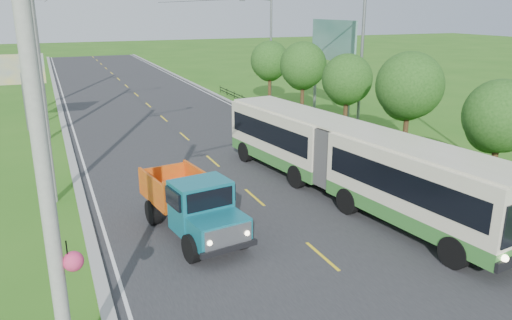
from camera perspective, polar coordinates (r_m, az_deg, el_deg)
ground at (r=17.54m, az=7.56°, el=-10.88°), size 240.00×240.00×0.00m
road at (r=35.19m, az=-9.03°, el=3.41°), size 14.00×120.00×0.02m
curb_left at (r=34.25m, az=-20.79°, el=2.24°), size 0.40×120.00×0.15m
curb_right at (r=37.47m, az=1.65°, el=4.51°), size 0.30×120.00×0.10m
edge_line_left at (r=34.28m, az=-19.87°, el=2.25°), size 0.12×120.00×0.00m
edge_line_right at (r=37.28m, az=0.95°, el=4.41°), size 0.12×120.00×0.00m
centre_dash at (r=17.53m, az=7.57°, el=-10.81°), size 0.12×2.20×0.00m
railing_right at (r=32.61m, az=7.39°, el=2.93°), size 0.04×40.00×0.60m
pole_nearest at (r=10.76m, az=-22.72°, el=-1.80°), size 3.51×0.44×10.00m
pole_near at (r=22.48m, az=-23.40°, el=7.79°), size 3.51×0.32×10.00m
pole_mid at (r=34.40m, az=-23.55°, el=10.52°), size 3.51×0.32×10.00m
pole_far at (r=46.37m, az=-23.62°, el=11.85°), size 3.51×0.32×10.00m
tree_second at (r=24.09m, az=25.96°, el=4.18°), size 3.18×3.26×5.30m
tree_third at (r=28.23m, az=17.01°, el=7.78°), size 3.60×3.62×6.00m
tree_fourth at (r=33.06m, az=10.31°, el=8.80°), size 3.24×3.31×5.40m
tree_fifth at (r=38.15m, az=5.37°, el=10.46°), size 3.48×3.52×5.80m
tree_back at (r=43.53m, az=1.58°, el=11.07°), size 3.30×3.36×5.50m
streetlight_mid at (r=33.23m, az=11.72°, el=11.05°), size 3.02×0.20×9.07m
streetlight_far at (r=45.43m, az=1.53°, el=12.90°), size 3.02×0.20×9.07m
planter_near at (r=26.66m, az=17.14°, el=-0.94°), size 0.64×0.64×0.67m
planter_mid at (r=32.91m, az=8.30°, el=2.99°), size 0.64×0.64×0.67m
planter_far at (r=39.79m, az=2.36°, el=5.59°), size 0.64×0.64×0.67m
billboard_left at (r=37.54m, az=-25.25°, el=8.86°), size 3.00×0.20×5.20m
billboard_right at (r=39.11m, az=8.77°, el=12.70°), size 0.24×6.00×7.30m
bus at (r=22.29m, az=10.42°, el=0.47°), size 4.92×16.75×3.20m
dump_truck at (r=18.59m, az=-7.31°, el=-4.70°), size 2.93×5.83×2.35m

